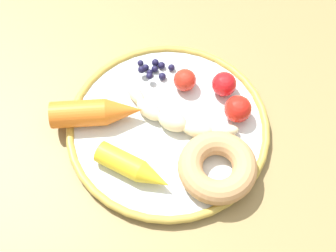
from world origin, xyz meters
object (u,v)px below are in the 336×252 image
Objects in this scene: banana at (175,118)px; tomato_far at (185,80)px; tomato_mid at (224,84)px; carrot_yellow at (134,168)px; tomato_near at (238,109)px; carrot_orange at (97,113)px; blueberry_pile at (153,69)px; dining_table at (151,173)px; plate at (168,127)px; donut at (217,167)px.

banana is 4.94× the size of tomato_far.
tomato_mid is 1.08× the size of tomato_far.
carrot_yellow is 0.19m from tomato_mid.
carrot_yellow is at bearing -117.02° from tomato_far.
tomato_near reaches higher than tomato_far.
tomato_far is at bearing 171.34° from tomato_mid.
carrot_orange is 0.15m from tomato_far.
carrot_yellow is 1.89× the size of blueberry_pile.
dining_table is 20.94× the size of blueberry_pile.
tomato_near is (0.21, 0.00, 0.00)m from carrot_orange.
tomato_mid reaches higher than blueberry_pile.
tomato_near is (0.15, 0.09, 0.00)m from carrot_yellow.
tomato_far is (0.05, -0.03, 0.01)m from blueberry_pile.
tomato_near reaches higher than banana.
tomato_near is at bearing 8.88° from plate.
carrot_orange is 0.11m from carrot_yellow.
plate is 0.11m from donut.
carrot_yellow is at bearing -134.28° from tomato_mid.
blueberry_pile is at bearing 116.84° from donut.
banana is (0.01, 0.01, 0.02)m from plate.
donut is (0.07, -0.08, 0.02)m from plate.
tomato_far is at bearing 69.44° from plate.
plate is 2.75× the size of donut.
banana is at bearing 124.75° from donut.
blueberry_pile is 0.06m from tomato_far.
carrot_orange reaches higher than plate.
tomato_mid reaches higher than plate.
dining_table is at bearing -92.67° from blueberry_pile.
tomato_mid reaches higher than donut.
tomato_far is (-0.04, 0.15, 0.00)m from donut.
plate is 2.69× the size of carrot_yellow.
tomato_near reaches higher than plate.
carrot_yellow reaches higher than banana.
carrot_orange is at bearing 152.63° from donut.
tomato_far reaches higher than carrot_yellow.
tomato_mid is (0.11, -0.04, 0.01)m from blueberry_pile.
plate is 2.23× the size of carrot_orange.
tomato_mid is (-0.02, 0.05, -0.00)m from tomato_near.
banana is at bearing -143.81° from tomato_mid.
tomato_near is 0.05m from tomato_mid.
plate is 0.11m from tomato_near.
banana is at bearing -174.01° from tomato_near.
tomato_far is (0.06, 0.10, 0.12)m from dining_table.
tomato_near is (0.13, -0.09, 0.01)m from blueberry_pile.
tomato_far is at bearing 75.74° from banana.
plate is at bearing 46.61° from dining_table.
dining_table is at bearing -28.81° from carrot_orange.
donut is at bearing -27.37° from carrot_orange.
tomato_far is (0.03, 0.07, 0.02)m from plate.
dining_table is 7.24× the size of banana.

